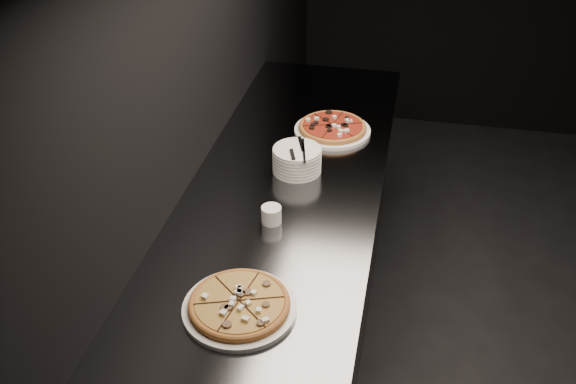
% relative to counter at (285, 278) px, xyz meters
% --- Properties ---
extents(wall_left, '(0.02, 5.00, 2.80)m').
position_rel_counter_xyz_m(wall_left, '(-0.37, 0.00, 0.94)').
color(wall_left, black).
rests_on(wall_left, floor).
extents(counter, '(0.74, 2.44, 0.92)m').
position_rel_counter_xyz_m(counter, '(0.00, 0.00, 0.00)').
color(counter, '#595A60').
rests_on(counter, floor).
extents(pizza_mushroom, '(0.39, 0.39, 0.04)m').
position_rel_counter_xyz_m(pizza_mushroom, '(0.01, -0.68, 0.48)').
color(pizza_mushroom, white).
rests_on(pizza_mushroom, counter).
extents(pizza_tomato, '(0.38, 0.38, 0.04)m').
position_rel_counter_xyz_m(pizza_tomato, '(0.11, 0.48, 0.48)').
color(pizza_tomato, white).
rests_on(pizza_tomato, counter).
extents(plate_stack, '(0.19, 0.19, 0.10)m').
position_rel_counter_xyz_m(plate_stack, '(0.02, 0.13, 0.51)').
color(plate_stack, white).
rests_on(plate_stack, counter).
extents(cutlery, '(0.06, 0.21, 0.01)m').
position_rel_counter_xyz_m(cutlery, '(0.03, 0.12, 0.56)').
color(cutlery, '#B2B4B9').
rests_on(cutlery, plate_stack).
extents(ramekin, '(0.07, 0.07, 0.06)m').
position_rel_counter_xyz_m(ramekin, '(0.00, -0.23, 0.49)').
color(ramekin, white).
rests_on(ramekin, counter).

